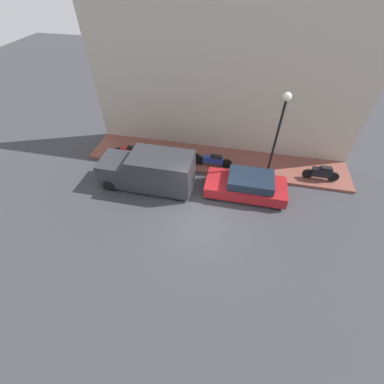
% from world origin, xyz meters
% --- Properties ---
extents(ground_plane, '(60.00, 60.00, 0.00)m').
position_xyz_m(ground_plane, '(0.00, 0.00, 0.00)').
color(ground_plane, '#38383D').
extents(sidewalk, '(2.57, 15.01, 0.16)m').
position_xyz_m(sidewalk, '(4.68, 0.00, 0.08)').
color(sidewalk, brown).
rests_on(sidewalk, ground_plane).
extents(building_facade, '(0.30, 15.01, 7.79)m').
position_xyz_m(building_facade, '(6.11, 0.00, 3.90)').
color(building_facade, '#B2A899').
rests_on(building_facade, ground_plane).
extents(parked_car, '(1.79, 4.01, 1.20)m').
position_xyz_m(parked_car, '(2.25, -1.92, 0.58)').
color(parked_car, maroon).
rests_on(parked_car, ground_plane).
extents(delivery_van, '(1.84, 4.79, 1.97)m').
position_xyz_m(delivery_van, '(1.88, 3.11, 0.99)').
color(delivery_van, '#2D2D33').
rests_on(delivery_van, ground_plane).
extents(motorcycle_blue, '(0.30, 2.13, 0.73)m').
position_xyz_m(motorcycle_blue, '(3.99, 0.04, 0.57)').
color(motorcycle_blue, navy).
rests_on(motorcycle_blue, sidewalk).
extents(motorcycle_red, '(0.30, 2.10, 0.70)m').
position_xyz_m(motorcycle_red, '(3.88, 4.93, 0.54)').
color(motorcycle_red, '#B21E1E').
rests_on(motorcycle_red, sidewalk).
extents(motorcycle_black, '(0.30, 1.86, 0.84)m').
position_xyz_m(motorcycle_black, '(4.03, -5.75, 0.61)').
color(motorcycle_black, black).
rests_on(motorcycle_black, sidewalk).
extents(scooter_silver, '(0.30, 1.86, 0.75)m').
position_xyz_m(scooter_silver, '(4.11, 1.69, 0.57)').
color(scooter_silver, '#B7B7BF').
rests_on(scooter_silver, sidewalk).
extents(streetlamp, '(0.39, 0.39, 4.62)m').
position_xyz_m(streetlamp, '(3.81, -2.98, 3.44)').
color(streetlamp, black).
rests_on(streetlamp, sidewalk).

